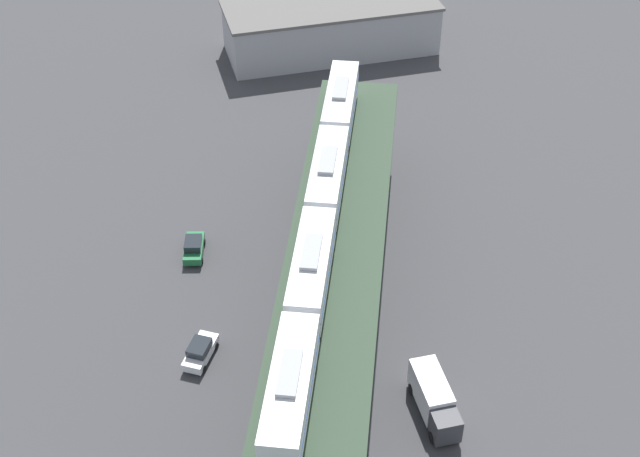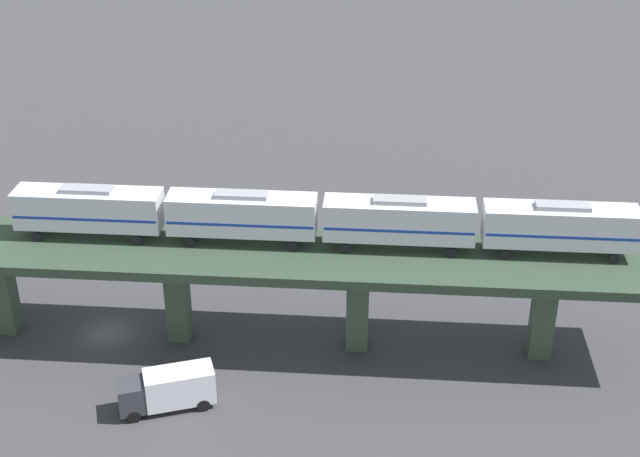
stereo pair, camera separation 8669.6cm
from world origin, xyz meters
name	(u,v)px [view 2 (the right image)]	position (x,y,z in m)	size (l,w,h in m)	color
ground_plane	(107,334)	(0.00, 0.00, 0.00)	(400.00, 400.00, 0.00)	#38383A
elevated_viaduct	(94,258)	(-0.05, -0.20, 7.48)	(28.86, 91.53, 8.76)	#2C3D2C
subway_train	(320,217)	(2.74, 18.13, 11.30)	(13.92, 49.16, 4.45)	silver
street_car_white	(258,264)	(-8.38, 13.76, 0.94)	(3.39, 4.75, 1.89)	silver
street_car_green	(401,251)	(-8.83, 27.91, 0.94)	(2.29, 4.56, 1.89)	#1E6638
delivery_truck	(168,389)	(10.70, 5.41, 1.76)	(3.11, 7.42, 3.20)	#333338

